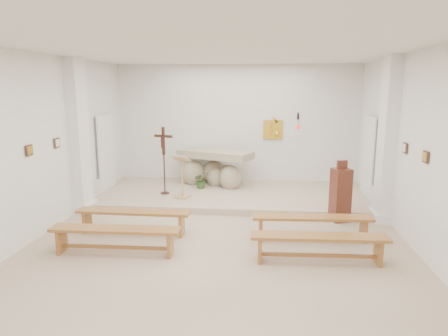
# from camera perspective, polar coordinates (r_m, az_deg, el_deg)

# --- Properties ---
(ground) EXTENTS (7.00, 10.00, 0.00)m
(ground) POSITION_cam_1_polar(r_m,az_deg,el_deg) (7.24, -1.07, -11.73)
(ground) COLOR #C5AD8E
(ground) RESTS_ON ground
(wall_left) EXTENTS (0.02, 10.00, 3.50)m
(wall_left) POSITION_cam_1_polar(r_m,az_deg,el_deg) (7.95, -26.97, 2.26)
(wall_left) COLOR white
(wall_left) RESTS_ON ground
(wall_right) EXTENTS (0.02, 10.00, 3.50)m
(wall_right) POSITION_cam_1_polar(r_m,az_deg,el_deg) (7.22, 27.58, 1.39)
(wall_right) COLOR white
(wall_right) RESTS_ON ground
(wall_back) EXTENTS (7.00, 0.02, 3.50)m
(wall_back) POSITION_cam_1_polar(r_m,az_deg,el_deg) (11.68, 1.82, 6.04)
(wall_back) COLOR white
(wall_back) RESTS_ON ground
(ceiling) EXTENTS (7.00, 10.00, 0.02)m
(ceiling) POSITION_cam_1_polar(r_m,az_deg,el_deg) (6.69, -1.19, 16.96)
(ceiling) COLOR silver
(ceiling) RESTS_ON wall_back
(sanctuary_platform) EXTENTS (6.98, 3.00, 0.15)m
(sanctuary_platform) POSITION_cam_1_polar(r_m,az_deg,el_deg) (10.51, 1.20, -3.86)
(sanctuary_platform) COLOR #C3AD96
(sanctuary_platform) RESTS_ON ground
(pilaster_left) EXTENTS (0.26, 0.55, 3.50)m
(pilaster_left) POSITION_cam_1_polar(r_m,az_deg,el_deg) (9.63, -20.00, 4.21)
(pilaster_left) COLOR white
(pilaster_left) RESTS_ON ground
(pilaster_right) EXTENTS (0.26, 0.55, 3.50)m
(pilaster_right) POSITION_cam_1_polar(r_m,az_deg,el_deg) (9.05, 22.27, 3.62)
(pilaster_right) COLOR white
(pilaster_right) RESTS_ON ground
(gold_wall_relief) EXTENTS (0.55, 0.04, 0.55)m
(gold_wall_relief) POSITION_cam_1_polar(r_m,az_deg,el_deg) (11.63, 7.00, 5.44)
(gold_wall_relief) COLOR gold
(gold_wall_relief) RESTS_ON wall_back
(sanctuary_lamp) EXTENTS (0.11, 0.36, 0.44)m
(sanctuary_lamp) POSITION_cam_1_polar(r_m,az_deg,el_deg) (11.40, 10.58, 6.02)
(sanctuary_lamp) COLOR black
(sanctuary_lamp) RESTS_ON wall_back
(station_frame_left_mid) EXTENTS (0.03, 0.20, 0.20)m
(station_frame_left_mid) POSITION_cam_1_polar(r_m,az_deg,el_deg) (8.11, -26.08, 2.28)
(station_frame_left_mid) COLOR #43291D
(station_frame_left_mid) RESTS_ON wall_left
(station_frame_left_rear) EXTENTS (0.03, 0.20, 0.20)m
(station_frame_left_rear) POSITION_cam_1_polar(r_m,az_deg,el_deg) (8.97, -22.76, 3.33)
(station_frame_left_rear) COLOR #43291D
(station_frame_left_rear) RESTS_ON wall_left
(station_frame_right_mid) EXTENTS (0.03, 0.20, 0.20)m
(station_frame_right_mid) POSITION_cam_1_polar(r_m,az_deg,el_deg) (7.40, 26.85, 1.43)
(station_frame_right_mid) COLOR #43291D
(station_frame_right_mid) RESTS_ON wall_right
(station_frame_right_rear) EXTENTS (0.03, 0.20, 0.20)m
(station_frame_right_rear) POSITION_cam_1_polar(r_m,az_deg,el_deg) (8.33, 24.44, 2.63)
(station_frame_right_rear) COLOR #43291D
(station_frame_right_rear) RESTS_ON wall_right
(radiator_left) EXTENTS (0.10, 0.85, 0.52)m
(radiator_left) POSITION_cam_1_polar(r_m,az_deg,el_deg) (10.54, -18.12, -3.29)
(radiator_left) COLOR silver
(radiator_left) RESTS_ON ground
(radiator_right) EXTENTS (0.10, 0.85, 0.52)m
(radiator_right) POSITION_cam_1_polar(r_m,az_deg,el_deg) (10.01, 20.85, -4.25)
(radiator_right) COLOR silver
(radiator_right) RESTS_ON ground
(altar) EXTENTS (2.21, 1.51, 1.07)m
(altar) POSITION_cam_1_polar(r_m,az_deg,el_deg) (11.23, -1.37, -0.32)
(altar) COLOR tan
(altar) RESTS_ON sanctuary_platform
(lectern) EXTENTS (0.45, 0.41, 1.09)m
(lectern) POSITION_cam_1_polar(r_m,az_deg,el_deg) (9.90, -6.05, -1.23)
(lectern) COLOR tan
(lectern) RESTS_ON sanctuary_platform
(crucifix_stand) EXTENTS (0.51, 0.23, 1.73)m
(crucifix_stand) POSITION_cam_1_polar(r_m,az_deg,el_deg) (10.25, -8.60, 1.76)
(crucifix_stand) COLOR #3E1D13
(crucifix_stand) RESTS_ON sanctuary_platform
(potted_plant) EXTENTS (0.52, 0.49, 0.45)m
(potted_plant) POSITION_cam_1_polar(r_m,az_deg,el_deg) (10.88, -3.26, -1.71)
(potted_plant) COLOR #2D5622
(potted_plant) RESTS_ON sanctuary_platform
(donation_pedestal) EXTENTS (0.45, 0.45, 1.33)m
(donation_pedestal) POSITION_cam_1_polar(r_m,az_deg,el_deg) (8.96, 16.29, -3.65)
(donation_pedestal) COLOR #502016
(donation_pedestal) RESTS_ON ground
(bench_left_front) EXTENTS (2.24, 0.38, 0.47)m
(bench_left_front) POSITION_cam_1_polar(r_m,az_deg,el_deg) (8.12, -12.80, -6.74)
(bench_left_front) COLOR #A2712F
(bench_left_front) RESTS_ON ground
(bench_right_front) EXTENTS (2.26, 0.49, 0.47)m
(bench_right_front) POSITION_cam_1_polar(r_m,az_deg,el_deg) (7.77, 12.46, -7.55)
(bench_right_front) COLOR #A2712F
(bench_right_front) RESTS_ON ground
(bench_left_second) EXTENTS (2.25, 0.40, 0.47)m
(bench_left_second) POSITION_cam_1_polar(r_m,az_deg,el_deg) (7.23, -15.32, -9.14)
(bench_left_second) COLOR #A2712F
(bench_left_second) RESTS_ON ground
(bench_right_second) EXTENTS (2.25, 0.44, 0.47)m
(bench_right_second) POSITION_cam_1_polar(r_m,az_deg,el_deg) (6.84, 13.41, -10.26)
(bench_right_second) COLOR #A2712F
(bench_right_second) RESTS_ON ground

